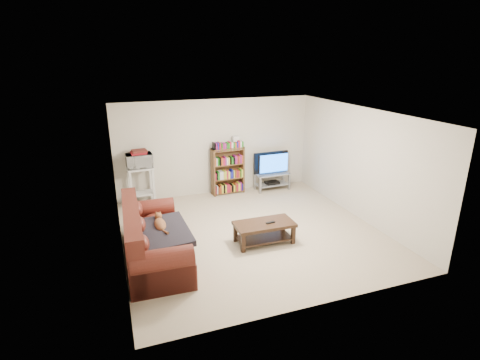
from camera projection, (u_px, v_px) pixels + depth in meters
name	position (u px, v px, depth m)	size (l,w,h in m)	color
floor	(251.00, 232.00, 7.60)	(5.00, 5.00, 0.00)	#C6B293
ceiling	(253.00, 113.00, 6.83)	(5.00, 5.00, 0.00)	white
wall_back	(216.00, 147.00, 9.45)	(5.00, 5.00, 0.00)	beige
wall_front	(320.00, 230.00, 4.99)	(5.00, 5.00, 0.00)	beige
wall_left	(116.00, 191.00, 6.42)	(5.00, 5.00, 0.00)	beige
wall_right	(360.00, 164.00, 8.01)	(5.00, 5.00, 0.00)	beige
sofa	(150.00, 242.00, 6.47)	(1.06, 2.32, 0.98)	#5A1F17
blanket	(162.00, 233.00, 6.31)	(0.89, 1.15, 0.10)	black
cat	(160.00, 224.00, 6.48)	(0.25, 0.62, 0.19)	brown
coffee_table	(264.00, 229.00, 7.10)	(1.13, 0.58, 0.41)	black
remote	(270.00, 223.00, 7.04)	(0.18, 0.05, 0.02)	black
tv_stand	(272.00, 178.00, 9.90)	(0.92, 0.44, 0.45)	#999EA3
television	(272.00, 163.00, 9.76)	(0.97, 0.13, 0.56)	black
dvd_player	(272.00, 183.00, 9.94)	(0.36, 0.25, 0.06)	black
bookshelf	(228.00, 170.00, 9.53)	(0.85, 0.31, 1.21)	#53361C
shelf_clutter	(231.00, 143.00, 9.36)	(0.62, 0.22, 0.28)	silver
microwave_stand	(141.00, 181.00, 8.77)	(0.61, 0.46, 0.94)	silver
microwave	(139.00, 161.00, 8.61)	(0.58, 0.39, 0.32)	silver
game_boxes	(139.00, 153.00, 8.55)	(0.34, 0.30, 0.05)	maroon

